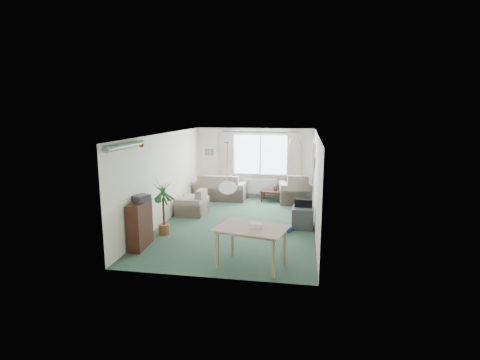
% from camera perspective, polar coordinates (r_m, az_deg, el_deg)
% --- Properties ---
extents(ground, '(6.50, 6.50, 0.00)m').
position_cam_1_polar(ground, '(10.04, -0.29, -6.78)').
color(ground, '#2C4A37').
extents(window, '(1.80, 0.03, 1.30)m').
position_cam_1_polar(window, '(12.83, 3.12, 3.89)').
color(window, white).
extents(curtain_rod, '(2.60, 0.03, 0.03)m').
position_cam_1_polar(curtain_rod, '(12.68, 3.12, 7.31)').
color(curtain_rod, black).
extents(curtain_left, '(0.45, 0.08, 2.00)m').
position_cam_1_polar(curtain_left, '(12.95, -2.01, 2.94)').
color(curtain_left, beige).
extents(curtain_right, '(0.45, 0.08, 2.00)m').
position_cam_1_polar(curtain_right, '(12.68, 8.23, 2.67)').
color(curtain_right, beige).
extents(radiator, '(1.20, 0.10, 0.55)m').
position_cam_1_polar(radiator, '(12.97, 3.05, -0.96)').
color(radiator, white).
extents(doorway, '(0.03, 0.95, 2.00)m').
position_cam_1_polar(doorway, '(11.80, 11.14, 0.66)').
color(doorway, black).
extents(pendant_lamp, '(0.36, 0.36, 0.36)m').
position_cam_1_polar(pendant_lamp, '(7.44, -1.90, -1.20)').
color(pendant_lamp, white).
extents(tinsel_garland, '(1.60, 1.60, 0.12)m').
position_cam_1_polar(tinsel_garland, '(8.02, -17.00, 4.99)').
color(tinsel_garland, '#196626').
extents(bauble_cluster_a, '(0.20, 0.20, 0.20)m').
position_cam_1_polar(bauble_cluster_a, '(10.36, 7.72, 6.20)').
color(bauble_cluster_a, silver).
extents(bauble_cluster_b, '(0.20, 0.20, 0.20)m').
position_cam_1_polar(bauble_cluster_b, '(9.16, 9.31, 5.59)').
color(bauble_cluster_b, silver).
extents(wall_picture_back, '(0.28, 0.03, 0.22)m').
position_cam_1_polar(wall_picture_back, '(13.16, -4.70, 4.26)').
color(wall_picture_back, brown).
extents(wall_picture_right, '(0.03, 0.24, 0.30)m').
position_cam_1_polar(wall_picture_right, '(10.73, 11.33, 2.64)').
color(wall_picture_right, brown).
extents(sofa, '(1.72, 0.91, 0.86)m').
position_cam_1_polar(sofa, '(12.75, -2.99, -1.02)').
color(sofa, beige).
rests_on(sofa, ground).
extents(armchair_corner, '(1.21, 1.16, 0.96)m').
position_cam_1_polar(armchair_corner, '(12.41, 8.53, -1.21)').
color(armchair_corner, beige).
rests_on(armchair_corner, ground).
extents(armchair_left, '(0.85, 0.89, 0.74)m').
position_cam_1_polar(armchair_left, '(10.98, -7.34, -3.32)').
color(armchair_left, tan).
rests_on(armchair_left, ground).
extents(coffee_table, '(0.83, 0.53, 0.35)m').
position_cam_1_polar(coffee_table, '(12.54, 5.01, -2.44)').
color(coffee_table, black).
rests_on(coffee_table, ground).
extents(photo_frame, '(0.12, 0.04, 0.16)m').
position_cam_1_polar(photo_frame, '(12.46, 5.40, -1.33)').
color(photo_frame, brown).
rests_on(photo_frame, coffee_table).
extents(bookshelf, '(0.32, 0.85, 1.03)m').
position_cam_1_polar(bookshelf, '(8.59, -14.99, -6.60)').
color(bookshelf, black).
rests_on(bookshelf, ground).
extents(hifi_box, '(0.40, 0.43, 0.14)m').
position_cam_1_polar(hifi_box, '(8.51, -14.85, -2.68)').
color(hifi_box, '#3A3A3F').
rests_on(hifi_box, bookshelf).
extents(houseplant, '(0.64, 0.64, 1.33)m').
position_cam_1_polar(houseplant, '(9.29, -11.60, -4.18)').
color(houseplant, '#1F5C2A').
rests_on(houseplant, ground).
extents(dining_table, '(1.38, 1.07, 0.77)m').
position_cam_1_polar(dining_table, '(7.37, 1.78, -10.19)').
color(dining_table, '#986E52').
rests_on(dining_table, ground).
extents(gift_box, '(0.26, 0.20, 0.12)m').
position_cam_1_polar(gift_box, '(7.19, 2.40, -7.01)').
color(gift_box, white).
rests_on(gift_box, dining_table).
extents(tv_cube, '(0.56, 0.61, 0.54)m').
position_cam_1_polar(tv_cube, '(9.82, 9.57, -5.68)').
color(tv_cube, '#36373B').
rests_on(tv_cube, ground).
extents(pet_bed, '(0.71, 0.71, 0.12)m').
position_cam_1_polar(pet_bed, '(9.61, 6.22, -7.27)').
color(pet_bed, '#1F4A90').
rests_on(pet_bed, ground).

